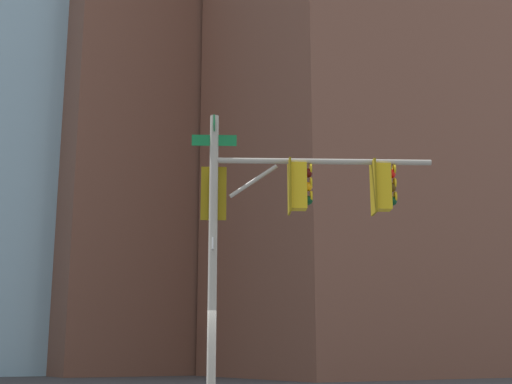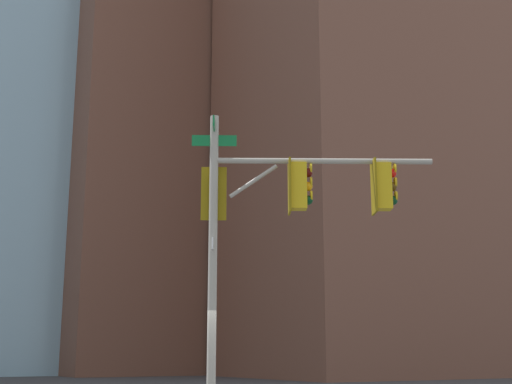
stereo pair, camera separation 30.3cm
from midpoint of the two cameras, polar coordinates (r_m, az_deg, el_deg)
name	(u,v)px [view 1 (the left image)]	position (r m, az deg, el deg)	size (l,w,h in m)	color
signal_pole_assembly	(275,208)	(15.20, 0.99, -1.24)	(4.55, 2.90, 6.67)	#9E998C
building_brick_nearside	(381,64)	(61.22, 9.74, 10.01)	(25.46, 15.38, 50.18)	brown
building_brick_midblock	(154,186)	(66.31, -8.26, 0.48)	(20.32, 18.53, 33.24)	brown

